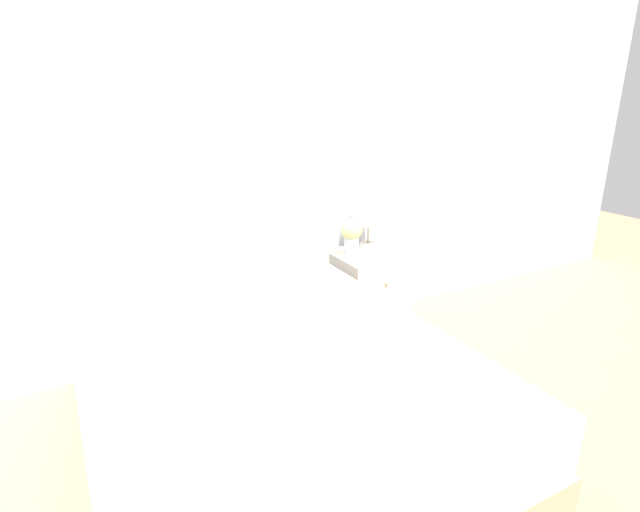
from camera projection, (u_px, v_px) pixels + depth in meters
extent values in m
plane|color=tan|center=(204.00, 354.00, 3.21)|extent=(12.00, 12.00, 0.00)
cube|color=white|center=(184.00, 148.00, 2.85)|extent=(8.00, 0.06, 2.60)
cube|color=tan|center=(266.00, 420.00, 2.29)|extent=(1.49, 2.07, 0.36)
cube|color=white|center=(263.00, 363.00, 2.19)|extent=(1.46, 2.03, 0.24)
cube|color=silver|center=(198.00, 262.00, 2.98)|extent=(1.52, 0.05, 1.28)
cube|color=white|center=(142.00, 280.00, 2.62)|extent=(0.63, 0.36, 0.14)
cube|color=white|center=(268.00, 259.00, 2.95)|extent=(0.63, 0.36, 0.14)
cube|color=white|center=(229.00, 286.00, 2.47)|extent=(0.33, 0.12, 0.20)
cube|color=silver|center=(366.00, 294.00, 3.40)|extent=(0.42, 0.44, 0.58)
sphere|color=#B2AD93|center=(387.00, 283.00, 3.16)|extent=(0.02, 0.02, 0.02)
cylinder|color=beige|center=(368.00, 246.00, 3.39)|extent=(0.11, 0.11, 0.05)
cylinder|color=#B7B29E|center=(368.00, 233.00, 3.36)|extent=(0.02, 0.02, 0.14)
cylinder|color=silver|center=(369.00, 211.00, 3.31)|extent=(0.23, 0.23, 0.16)
cylinder|color=silver|center=(351.00, 248.00, 3.21)|extent=(0.09, 0.09, 0.14)
sphere|color=#E5D17F|center=(352.00, 229.00, 3.17)|extent=(0.14, 0.14, 0.14)
sphere|color=#609356|center=(356.00, 234.00, 3.19)|extent=(0.06, 0.06, 0.06)
cube|color=white|center=(390.00, 251.00, 3.28)|extent=(0.07, 0.05, 0.06)
cylinder|color=white|center=(392.00, 252.00, 3.26)|extent=(0.05, 0.00, 0.05)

